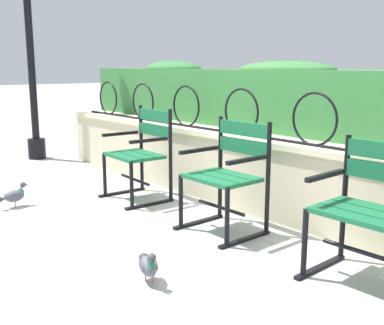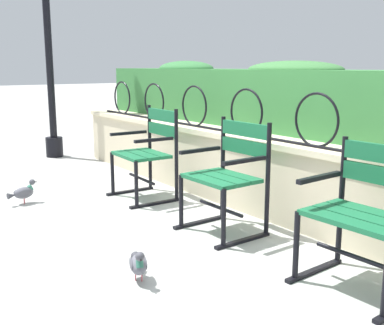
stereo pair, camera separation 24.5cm
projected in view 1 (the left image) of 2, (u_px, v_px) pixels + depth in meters
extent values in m
plane|color=#ADADA8|center=(182.00, 233.00, 3.73)|extent=(60.00, 60.00, 0.00)
cube|color=beige|center=(261.00, 177.00, 4.24)|extent=(6.48, 0.35, 0.63)
cube|color=beige|center=(262.00, 140.00, 4.17)|extent=(6.48, 0.41, 0.05)
cylinder|color=black|center=(256.00, 136.00, 4.11)|extent=(5.95, 0.02, 0.02)
torus|color=black|center=(108.00, 98.00, 5.98)|extent=(0.42, 0.02, 0.42)
torus|color=black|center=(143.00, 102.00, 5.40)|extent=(0.42, 0.02, 0.42)
torus|color=black|center=(186.00, 106.00, 4.81)|extent=(0.42, 0.02, 0.42)
torus|color=black|center=(241.00, 112.00, 4.22)|extent=(0.42, 0.02, 0.42)
torus|color=black|center=(314.00, 119.00, 3.63)|extent=(0.42, 0.02, 0.42)
cube|color=#387A3D|center=(299.00, 101.00, 4.42)|extent=(6.35, 0.64, 0.58)
ellipsoid|color=#37763E|center=(173.00, 69.00, 5.81)|extent=(0.83, 0.57, 0.19)
ellipsoid|color=#366B37|center=(285.00, 70.00, 4.49)|extent=(1.08, 0.57, 0.17)
cube|color=#19663D|center=(122.00, 157.00, 4.49)|extent=(0.54, 0.15, 0.03)
cube|color=#19663D|center=(134.00, 155.00, 4.57)|extent=(0.54, 0.15, 0.03)
cube|color=#19663D|center=(146.00, 154.00, 4.65)|extent=(0.54, 0.15, 0.03)
cube|color=#19663D|center=(155.00, 115.00, 4.64)|extent=(0.54, 0.06, 0.11)
cube|color=#19663D|center=(155.00, 130.00, 4.67)|extent=(0.54, 0.06, 0.11)
cylinder|color=black|center=(171.00, 156.00, 4.50)|extent=(0.04, 0.04, 0.89)
cylinder|color=black|center=(132.00, 186.00, 4.30)|extent=(0.04, 0.04, 0.44)
cube|color=black|center=(150.00, 204.00, 4.45)|extent=(0.07, 0.52, 0.02)
cube|color=black|center=(149.00, 140.00, 4.33)|extent=(0.06, 0.40, 0.03)
cylinder|color=black|center=(141.00, 148.00, 4.92)|extent=(0.04, 0.04, 0.89)
cylinder|color=black|center=(105.00, 175.00, 4.72)|extent=(0.04, 0.04, 0.44)
cube|color=black|center=(122.00, 192.00, 4.87)|extent=(0.07, 0.52, 0.02)
cube|color=black|center=(120.00, 134.00, 4.75)|extent=(0.06, 0.40, 0.03)
cylinder|color=black|center=(135.00, 180.00, 4.62)|extent=(0.51, 0.05, 0.03)
cube|color=#19663D|center=(208.00, 180.00, 3.58)|extent=(0.53, 0.13, 0.03)
cube|color=#19663D|center=(221.00, 178.00, 3.66)|extent=(0.53, 0.13, 0.03)
cube|color=#19663D|center=(234.00, 175.00, 3.75)|extent=(0.53, 0.13, 0.03)
cube|color=#19663D|center=(244.00, 129.00, 3.74)|extent=(0.53, 0.03, 0.11)
cube|color=#19663D|center=(243.00, 146.00, 3.77)|extent=(0.53, 0.03, 0.11)
cylinder|color=black|center=(268.00, 179.00, 3.62)|extent=(0.04, 0.04, 0.88)
cylinder|color=black|center=(227.00, 218.00, 3.39)|extent=(0.04, 0.04, 0.44)
cube|color=black|center=(245.00, 239.00, 3.55)|extent=(0.04, 0.52, 0.02)
cube|color=black|center=(247.00, 160.00, 3.43)|extent=(0.04, 0.40, 0.03)
cylinder|color=black|center=(220.00, 168.00, 4.01)|extent=(0.04, 0.04, 0.88)
cylinder|color=black|center=(181.00, 202.00, 3.79)|extent=(0.04, 0.04, 0.44)
cube|color=black|center=(199.00, 222.00, 3.95)|extent=(0.04, 0.52, 0.02)
cube|color=black|center=(199.00, 150.00, 3.83)|extent=(0.04, 0.40, 0.03)
cylinder|color=black|center=(221.00, 208.00, 3.71)|extent=(0.50, 0.03, 0.03)
cube|color=#19663D|center=(355.00, 219.00, 2.68)|extent=(0.59, 0.15, 0.03)
cube|color=#19663D|center=(367.00, 214.00, 2.76)|extent=(0.59, 0.15, 0.03)
cube|color=#19663D|center=(379.00, 209.00, 2.85)|extent=(0.59, 0.15, 0.03)
cylinder|color=black|center=(344.00, 199.00, 3.14)|extent=(0.04, 0.04, 0.85)
cylinder|color=black|center=(305.00, 244.00, 2.90)|extent=(0.04, 0.04, 0.44)
cube|color=black|center=(320.00, 267.00, 3.06)|extent=(0.06, 0.52, 0.02)
cube|color=black|center=(326.00, 175.00, 2.94)|extent=(0.05, 0.40, 0.03)
cylinder|color=black|center=(364.00, 253.00, 2.81)|extent=(0.56, 0.05, 0.03)
ellipsoid|color=#5B5B66|center=(15.00, 196.00, 4.39)|extent=(0.13, 0.20, 0.11)
cylinder|color=#2D6B56|center=(21.00, 191.00, 4.43)|extent=(0.05, 0.07, 0.06)
sphere|color=#494951|center=(23.00, 185.00, 4.44)|extent=(0.06, 0.06, 0.06)
cone|color=black|center=(26.00, 185.00, 4.46)|extent=(0.02, 0.02, 0.01)
cone|color=#404047|center=(3.00, 199.00, 4.31)|extent=(0.07, 0.09, 0.06)
ellipsoid|color=#4E4E56|center=(11.00, 195.00, 4.41)|extent=(0.04, 0.14, 0.07)
ellipsoid|color=#4E4E56|center=(16.00, 196.00, 4.35)|extent=(0.04, 0.14, 0.07)
cylinder|color=#C6515B|center=(15.00, 204.00, 4.43)|extent=(0.01, 0.01, 0.05)
cylinder|color=#C6515B|center=(15.00, 205.00, 4.39)|extent=(0.01, 0.01, 0.05)
ellipsoid|color=#5B5B66|center=(149.00, 266.00, 2.85)|extent=(0.21, 0.16, 0.11)
cylinder|color=#2D6B56|center=(151.00, 265.00, 2.78)|extent=(0.07, 0.06, 0.06)
sphere|color=#494951|center=(152.00, 258.00, 2.75)|extent=(0.06, 0.06, 0.06)
cone|color=black|center=(153.00, 261.00, 2.72)|extent=(0.03, 0.02, 0.01)
cone|color=#404047|center=(145.00, 260.00, 2.96)|extent=(0.10, 0.09, 0.06)
ellipsoid|color=#4E4E56|center=(155.00, 264.00, 2.87)|extent=(0.14, 0.07, 0.07)
ellipsoid|color=#4E4E56|center=(141.00, 266.00, 2.85)|extent=(0.14, 0.07, 0.07)
cylinder|color=#C6515B|center=(152.00, 279.00, 2.86)|extent=(0.01, 0.01, 0.05)
cylinder|color=#C6515B|center=(146.00, 278.00, 2.87)|extent=(0.01, 0.01, 0.05)
cylinder|color=black|center=(29.00, 34.00, 6.38)|extent=(0.10, 0.10, 3.41)
cylinder|color=black|center=(37.00, 149.00, 6.70)|extent=(0.24, 0.24, 0.28)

